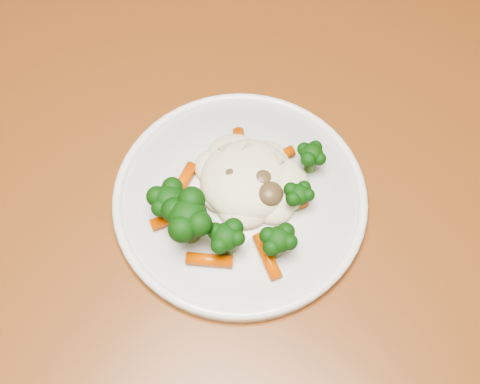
# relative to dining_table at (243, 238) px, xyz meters

# --- Properties ---
(dining_table) EXTENTS (1.33, 1.03, 0.75)m
(dining_table) POSITION_rel_dining_table_xyz_m (0.00, 0.00, 0.00)
(dining_table) COLOR brown
(dining_table) RESTS_ON ground
(plate) EXTENTS (0.25, 0.25, 0.01)m
(plate) POSITION_rel_dining_table_xyz_m (-0.00, -0.01, 0.11)
(plate) COLOR white
(plate) RESTS_ON dining_table
(meal) EXTENTS (0.15, 0.17, 0.05)m
(meal) POSITION_rel_dining_table_xyz_m (0.00, -0.02, 0.13)
(meal) COLOR #F4EAC3
(meal) RESTS_ON plate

